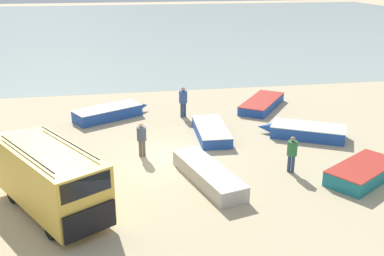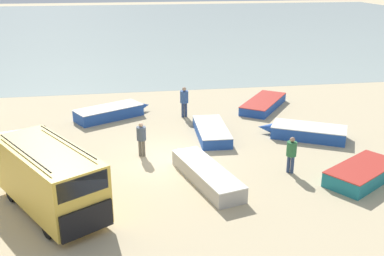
{
  "view_description": "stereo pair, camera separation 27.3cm",
  "coord_description": "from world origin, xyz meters",
  "views": [
    {
      "loc": [
        -2.09,
        -18.99,
        8.34
      ],
      "look_at": [
        1.47,
        1.19,
        1.0
      ],
      "focal_mm": 42.0,
      "sensor_mm": 36.0,
      "label": 1
    },
    {
      "loc": [
        -1.82,
        -19.03,
        8.34
      ],
      "look_at": [
        1.47,
        1.19,
        1.0
      ],
      "focal_mm": 42.0,
      "sensor_mm": 36.0,
      "label": 2
    }
  ],
  "objects": [
    {
      "name": "ground_plane",
      "position": [
        0.0,
        0.0,
        0.0
      ],
      "size": [
        200.0,
        200.0,
        0.0
      ],
      "primitive_type": "plane",
      "color": "tan"
    },
    {
      "name": "sea_water",
      "position": [
        0.0,
        52.0,
        0.0
      ],
      "size": [
        120.0,
        80.0,
        0.01
      ],
      "primitive_type": "cube",
      "color": "#99A89E",
      "rests_on": "ground_plane"
    },
    {
      "name": "parked_van",
      "position": [
        -4.51,
        -3.99,
        1.3
      ],
      "size": [
        4.45,
        5.54,
        2.51
      ],
      "rotation": [
        0.0,
        0.0,
        5.27
      ],
      "color": "gold",
      "rests_on": "ground_plane"
    },
    {
      "name": "fishing_rowboat_0",
      "position": [
        -2.45,
        6.48,
        0.34
      ],
      "size": [
        4.65,
        3.17,
        0.68
      ],
      "rotation": [
        0.0,
        0.0,
        0.5
      ],
      "color": "#234CA3",
      "rests_on": "ground_plane"
    },
    {
      "name": "fishing_rowboat_1",
      "position": [
        2.72,
        2.61,
        0.28
      ],
      "size": [
        1.64,
        4.7,
        0.57
      ],
      "rotation": [
        0.0,
        0.0,
        1.53
      ],
      "color": "#234CA3",
      "rests_on": "ground_plane"
    },
    {
      "name": "fishing_rowboat_2",
      "position": [
        7.04,
        7.04,
        0.27
      ],
      "size": [
        4.05,
        5.02,
        0.54
      ],
      "rotation": [
        0.0,
        0.0,
        0.94
      ],
      "color": "#234CA3",
      "rests_on": "ground_plane"
    },
    {
      "name": "fishing_rowboat_3",
      "position": [
        7.95,
        -3.49,
        0.32
      ],
      "size": [
        4.18,
        3.27,
        0.65
      ],
      "rotation": [
        0.0,
        0.0,
        0.57
      ],
      "color": "#1E757F",
      "rests_on": "ground_plane"
    },
    {
      "name": "fishing_rowboat_5",
      "position": [
        1.39,
        -2.45,
        0.33
      ],
      "size": [
        2.38,
        5.55,
        0.67
      ],
      "rotation": [
        0.0,
        0.0,
        1.84
      ],
      "color": "#ADA89E",
      "rests_on": "ground_plane"
    },
    {
      "name": "fishing_rowboat_6",
      "position": [
        7.51,
        1.55,
        0.32
      ],
      "size": [
        4.49,
        3.22,
        0.64
      ],
      "rotation": [
        0.0,
        0.0,
        2.64
      ],
      "color": "#234CA3",
      "rests_on": "ground_plane"
    },
    {
      "name": "fisherman_0",
      "position": [
        -5.36,
        0.77,
        1.0
      ],
      "size": [
        0.44,
        0.44,
        1.67
      ],
      "rotation": [
        0.0,
        0.0,
        4.2
      ],
      "color": "navy",
      "rests_on": "ground_plane"
    },
    {
      "name": "fisherman_1",
      "position": [
        5.17,
        -2.36,
        0.98
      ],
      "size": [
        0.43,
        0.43,
        1.63
      ],
      "rotation": [
        0.0,
        0.0,
        4.04
      ],
      "color": "navy",
      "rests_on": "ground_plane"
    },
    {
      "name": "fisherman_2",
      "position": [
        -1.02,
        0.49,
        0.99
      ],
      "size": [
        0.43,
        0.43,
        1.65
      ],
      "rotation": [
        0.0,
        0.0,
        4.44
      ],
      "color": "#5B564C",
      "rests_on": "ground_plane"
    },
    {
      "name": "fisherman_3",
      "position": [
        1.78,
        5.94,
        1.09
      ],
      "size": [
        0.48,
        0.48,
        1.82
      ],
      "rotation": [
        0.0,
        0.0,
        4.92
      ],
      "color": "navy",
      "rests_on": "ground_plane"
    }
  ]
}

